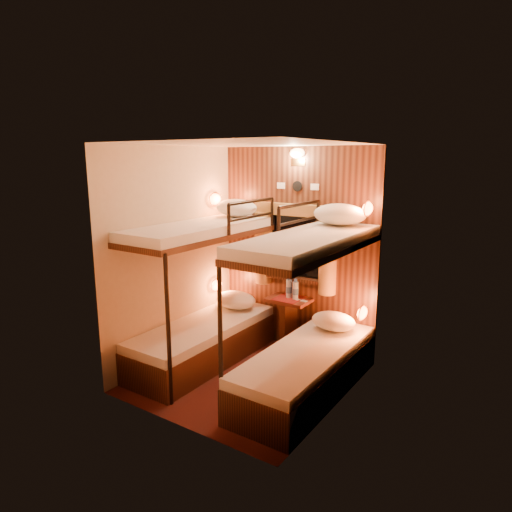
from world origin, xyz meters
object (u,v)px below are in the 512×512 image
Objects in this scene: bottle_right at (295,291)px; bunk_left at (203,314)px; table at (288,317)px; bunk_right at (307,339)px; bottle_left at (289,289)px.

bunk_left is at bearing -132.37° from bottle_right.
bottle_right is (0.73, 0.80, 0.20)m from bunk_left.
table is at bearing -167.90° from bottle_right.
bunk_right is 1.07m from bottle_left.
bottle_left is (-0.01, 0.03, 0.34)m from table.
bunk_right is (1.30, 0.00, 0.00)m from bunk_left.
table is 0.35m from bottle_left.
bottle_right is at bearing 47.63° from bunk_left.
bunk_left and bunk_right have the same top height.
bottle_left is at bearing 129.19° from bunk_right.
bottle_left is 1.04× the size of bottle_right.
bottle_left is at bearing 52.01° from bunk_left.
bunk_left is 1.10m from bottle_right.
table is (-0.65, 0.78, -0.14)m from bunk_right.
bunk_left is 7.75× the size of bottle_right.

